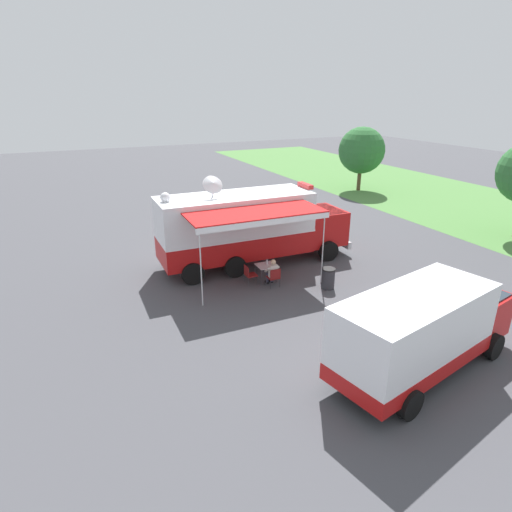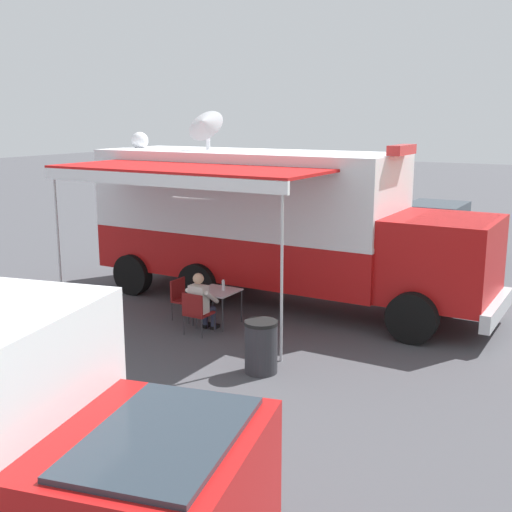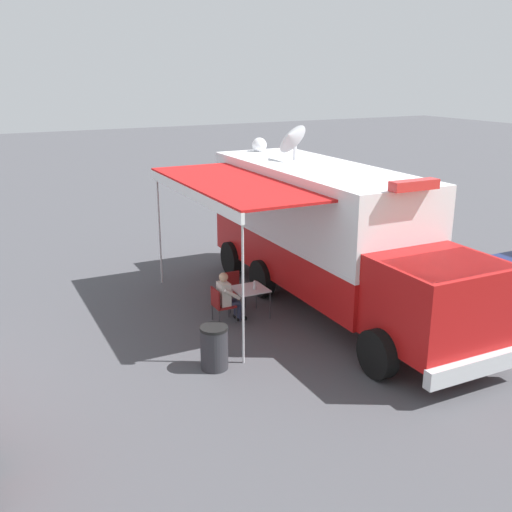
{
  "view_description": "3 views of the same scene",
  "coord_description": "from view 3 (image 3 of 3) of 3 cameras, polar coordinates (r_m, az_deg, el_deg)",
  "views": [
    {
      "loc": [
        17.83,
        -7.22,
        7.94
      ],
      "look_at": [
        1.69,
        0.28,
        1.04
      ],
      "focal_mm": 29.93,
      "sensor_mm": 36.0,
      "label": 1
    },
    {
      "loc": [
        13.11,
        7.58,
        4.27
      ],
      "look_at": [
        0.55,
        0.56,
        1.16
      ],
      "focal_mm": 45.22,
      "sensor_mm": 36.0,
      "label": 2
    },
    {
      "loc": [
        8.35,
        12.73,
        5.81
      ],
      "look_at": [
        1.73,
        0.03,
        1.36
      ],
      "focal_mm": 41.95,
      "sensor_mm": 36.0,
      "label": 3
    }
  ],
  "objects": [
    {
      "name": "command_truck",
      "position": [
        15.09,
        6.96,
        2.29
      ],
      "size": [
        4.96,
        9.54,
        4.53
      ],
      "color": "#B71414",
      "rests_on": "ground"
    },
    {
      "name": "water_bottle",
      "position": [
        14.5,
        -0.13,
        -2.79
      ],
      "size": [
        0.07,
        0.07,
        0.22
      ],
      "color": "silver",
      "rests_on": "folding_table"
    },
    {
      "name": "ground_plane",
      "position": [
        16.3,
        5.38,
        -3.69
      ],
      "size": [
        100.0,
        100.0,
        0.0
      ],
      "primitive_type": "plane",
      "color": "#47474C"
    },
    {
      "name": "folding_chair_at_table",
      "position": [
        14.34,
        -3.45,
        -4.44
      ],
      "size": [
        0.49,
        0.49,
        0.87
      ],
      "color": "maroon",
      "rests_on": "ground"
    },
    {
      "name": "folding_chair_beside_table",
      "position": [
        15.35,
        -2.26,
        -2.93
      ],
      "size": [
        0.49,
        0.49,
        0.87
      ],
      "color": "maroon",
      "rests_on": "ground"
    },
    {
      "name": "folding_table",
      "position": [
        14.61,
        -0.6,
        -3.32
      ],
      "size": [
        0.82,
        0.82,
        0.73
      ],
      "color": "silver",
      "rests_on": "ground"
    },
    {
      "name": "seated_responder",
      "position": [
        14.36,
        -2.76,
        -3.81
      ],
      "size": [
        0.67,
        0.56,
        1.25
      ],
      "color": "silver",
      "rests_on": "ground"
    },
    {
      "name": "lot_stripe",
      "position": [
        16.96,
        17.39,
        -3.58
      ],
      "size": [
        0.21,
        4.8,
        0.01
      ],
      "primitive_type": "cube",
      "rotation": [
        0.0,
        0.0,
        -0.02
      ],
      "color": "silver",
      "rests_on": "ground"
    },
    {
      "name": "trash_bin",
      "position": [
        12.25,
        -4.01,
        -8.7
      ],
      "size": [
        0.57,
        0.57,
        0.91
      ],
      "color": "#2D2D33",
      "rests_on": "ground"
    }
  ]
}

